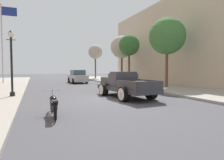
{
  "coord_description": "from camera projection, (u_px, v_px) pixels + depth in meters",
  "views": [
    {
      "loc": [
        -3.87,
        -10.67,
        1.72
      ],
      "look_at": [
        1.08,
        1.6,
        1.0
      ],
      "focal_mm": 31.25,
      "sensor_mm": 36.0,
      "label": 1
    }
  ],
  "objects": [
    {
      "name": "car_background_silver",
      "position": [
        78.0,
        77.0,
        24.92
      ],
      "size": [
        1.98,
        4.35,
        1.65
      ],
      "color": "#B7B7BC",
      "rests_on": "ground"
    },
    {
      "name": "hotrod_truck_gunmetal",
      "position": [
        124.0,
        85.0,
        12.21
      ],
      "size": [
        2.42,
        5.03,
        1.58
      ],
      "color": "#333338",
      "rests_on": "ground"
    },
    {
      "name": "street_tree_third",
      "position": [
        122.0,
        47.0,
        27.29
      ],
      "size": [
        3.14,
        3.14,
        6.28
      ],
      "color": "brown",
      "rests_on": "sidewalk_right"
    },
    {
      "name": "sidewalk_right",
      "position": [
        199.0,
        92.0,
        14.12
      ],
      "size": [
        5.5,
        64.0,
        0.15
      ],
      "primitive_type": "cube",
      "color": "#9E998E",
      "rests_on": "ground"
    },
    {
      "name": "street_tree_farthest",
      "position": [
        95.0,
        52.0,
        35.04
      ],
      "size": [
        2.52,
        2.52,
        6.0
      ],
      "color": "brown",
      "rests_on": "sidewalk_right"
    },
    {
      "name": "motorcycle_parked",
      "position": [
        53.0,
        104.0,
        7.2
      ],
      "size": [
        0.62,
        2.12,
        0.93
      ],
      "color": "black",
      "rests_on": "ground"
    },
    {
      "name": "building_right_storefront",
      "position": [
        210.0,
        43.0,
        23.51
      ],
      "size": [
        12.0,
        28.0,
        9.72
      ],
      "primitive_type": "cube",
      "color": "beige",
      "rests_on": "ground"
    },
    {
      "name": "street_lamp_near",
      "position": [
        11.0,
        58.0,
        11.37
      ],
      "size": [
        0.5,
        0.32,
        3.85
      ],
      "color": "black",
      "rests_on": "sidewalk_left"
    },
    {
      "name": "street_tree_nearest",
      "position": [
        167.0,
        36.0,
        17.63
      ],
      "size": [
        3.29,
        3.29,
        6.23
      ],
      "color": "brown",
      "rests_on": "sidewalk_right"
    },
    {
      "name": "ground_plane",
      "position": [
        105.0,
        99.0,
        11.42
      ],
      "size": [
        140.0,
        140.0,
        0.0
      ],
      "primitive_type": "plane",
      "color": "#47474C"
    },
    {
      "name": "flagpole",
      "position": [
        4.0,
        35.0,
        22.69
      ],
      "size": [
        1.74,
        0.16,
        9.16
      ],
      "color": "#B2B2B7",
      "rests_on": "sidewalk_left"
    },
    {
      "name": "street_tree_second",
      "position": [
        129.0,
        45.0,
        23.99
      ],
      "size": [
        2.55,
        2.55,
        5.84
      ],
      "color": "brown",
      "rests_on": "sidewalk_right"
    }
  ]
}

